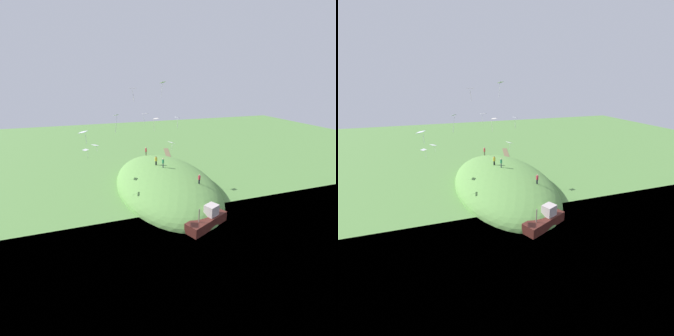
{
  "view_description": "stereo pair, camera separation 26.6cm",
  "coord_description": "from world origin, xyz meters",
  "views": [
    {
      "loc": [
        -34.31,
        12.91,
        18.94
      ],
      "look_at": [
        2.79,
        0.47,
        4.96
      ],
      "focal_mm": 26.95,
      "sensor_mm": 36.0,
      "label": 1
    },
    {
      "loc": [
        -34.39,
        12.66,
        18.94
      ],
      "look_at": [
        2.79,
        0.47,
        4.96
      ],
      "focal_mm": 26.95,
      "sensor_mm": 36.0,
      "label": 2
    }
  ],
  "objects": [
    {
      "name": "ground_plane",
      "position": [
        0.0,
        0.0,
        0.0
      ],
      "size": [
        160.0,
        160.0,
        0.0
      ],
      "primitive_type": "plane",
      "color": "#578641"
    },
    {
      "name": "grass_hill",
      "position": [
        6.67,
        -0.21,
        0.0
      ],
      "size": [
        31.87,
        17.32,
        7.95
      ],
      "primitive_type": "ellipsoid",
      "color": "#5E9345",
      "rests_on": "ground_plane"
    },
    {
      "name": "dirt_path",
      "position": [
        24.42,
        -6.88,
        0.02
      ],
      "size": [
        15.42,
        4.74,
        0.04
      ],
      "primitive_type": "cube",
      "rotation": [
        0.0,
        0.0,
        -0.23
      ],
      "color": "brown",
      "rests_on": "ground_plane"
    },
    {
      "name": "boat_on_lake",
      "position": [
        -7.95,
        -1.5,
        0.92
      ],
      "size": [
        4.67,
        6.84,
        3.29
      ],
      "rotation": [
        0.0,
        0.0,
        5.16
      ],
      "color": "#491E18",
      "rests_on": "lake_water"
    },
    {
      "name": "person_on_hilltop",
      "position": [
        5.95,
        0.33,
        5.06
      ],
      "size": [
        0.52,
        0.52,
        1.73
      ],
      "rotation": [
        0.0,
        0.0,
        5.62
      ],
      "color": "#2B3644",
      "rests_on": "grass_hill"
    },
    {
      "name": "person_walking_path",
      "position": [
        7.8,
        1.09,
        4.95
      ],
      "size": [
        0.51,
        0.51,
        1.66
      ],
      "rotation": [
        0.0,
        0.0,
        4.8
      ],
      "color": "black",
      "rests_on": "grass_hill"
    },
    {
      "name": "person_with_child",
      "position": [
        18.12,
        0.46,
        3.92
      ],
      "size": [
        0.58,
        0.58,
        1.85
      ],
      "rotation": [
        0.0,
        0.0,
        0.85
      ],
      "color": "brown",
      "rests_on": "grass_hill"
    },
    {
      "name": "person_near_shore",
      "position": [
        -0.98,
        -3.47,
        4.13
      ],
      "size": [
        0.55,
        0.55,
        1.57
      ],
      "rotation": [
        0.0,
        0.0,
        3.9
      ],
      "color": "black",
      "rests_on": "grass_hill"
    },
    {
      "name": "kite_0",
      "position": [
        -1.82,
        13.08,
        12.62
      ],
      "size": [
        1.43,
        1.24,
        1.6
      ],
      "color": "white"
    },
    {
      "name": "kite_1",
      "position": [
        -0.21,
        0.95,
        9.99
      ],
      "size": [
        1.08,
        0.89,
        1.15
      ],
      "color": "white"
    },
    {
      "name": "kite_2",
      "position": [
        8.37,
        11.47,
        8.35
      ],
      "size": [
        1.34,
        1.22,
        1.31
      ],
      "color": "white"
    },
    {
      "name": "kite_3",
      "position": [
        -1.91,
        6.69,
        17.68
      ],
      "size": [
        0.8,
        1.03,
        1.63
      ],
      "color": "silver"
    },
    {
      "name": "kite_4",
      "position": [
        -1.06,
        2.51,
        18.31
      ],
      "size": [
        1.05,
        1.07,
        2.01
      ],
      "color": "silver"
    },
    {
      "name": "kite_5",
      "position": [
        -1.23,
        0.37,
        13.67
      ],
      "size": [
        0.87,
        0.69,
        1.51
      ],
      "color": "white"
    },
    {
      "name": "kite_6",
      "position": [
        9.75,
        2.46,
        12.91
      ],
      "size": [
        0.84,
        1.05,
        1.97
      ],
      "color": "silver"
    },
    {
      "name": "kite_7",
      "position": [
        4.91,
        1.87,
        12.72
      ],
      "size": [
        1.28,
        1.17,
        2.14
      ],
      "color": "silver"
    },
    {
      "name": "kite_8",
      "position": [
        -2.85,
        9.07,
        14.42
      ],
      "size": [
        0.74,
        0.75,
        2.21
      ],
      "color": "white"
    },
    {
      "name": "kite_9",
      "position": [
        4.54,
        13.04,
        8.64
      ],
      "size": [
        1.07,
        1.03,
        1.5
      ],
      "color": "silver"
    },
    {
      "name": "mooring_post",
      "position": [
        -3.04,
        -3.63,
        0.54
      ],
      "size": [
        0.14,
        0.14,
        1.07
      ],
      "primitive_type": "cylinder",
      "color": "brown",
      "rests_on": "ground_plane"
    }
  ]
}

